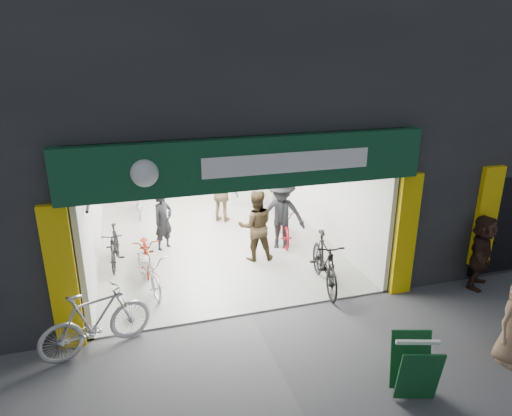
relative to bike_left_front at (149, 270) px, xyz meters
name	(u,v)px	position (x,y,z in m)	size (l,w,h in m)	color
ground	(251,314)	(1.80, -1.58, -0.45)	(60.00, 60.00, 0.00)	#56565B
building	(232,70)	(2.71, 3.41, 3.86)	(17.00, 10.27, 8.00)	#232326
bike_left_front	(149,270)	(0.00, 0.00, 0.00)	(0.60, 1.71, 0.90)	silver
bike_left_midfront	(114,247)	(-0.70, 1.38, 0.03)	(0.45, 1.58, 0.95)	black
bike_left_midback	(146,251)	(0.00, 1.02, -0.02)	(0.57, 1.64, 0.86)	maroon
bike_left_back	(138,199)	(0.00, 4.78, 0.06)	(0.48, 1.69, 1.01)	#A6A7AB
bike_right_front	(325,262)	(3.60, -0.98, 0.14)	(0.55, 1.96, 1.18)	black
bike_right_mid	(283,223)	(3.60, 1.66, 0.04)	(0.65, 1.86, 0.97)	maroon
bike_right_back	(253,190)	(3.60, 4.56, 0.10)	(0.52, 1.84, 1.11)	silver
parked_bike	(96,320)	(-1.00, -1.88, 0.13)	(0.54, 1.92, 1.15)	#A8A8AC
customer_a	(163,221)	(0.51, 1.94, 0.33)	(0.57, 0.37, 1.55)	black
customer_b	(256,226)	(2.57, 0.71, 0.43)	(0.86, 0.67, 1.77)	#392C1A
customer_c	(281,215)	(3.37, 1.16, 0.48)	(1.20, 0.69, 1.86)	black
customer_d	(222,195)	(2.34, 3.41, 0.40)	(1.00, 0.42, 1.71)	#7B6548
pedestrian_far	(481,252)	(6.80, -1.88, 0.37)	(1.51, 0.48, 1.63)	#362018
sandwich_board	(415,367)	(3.50, -4.34, 0.06)	(0.75, 0.76, 0.93)	#114420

